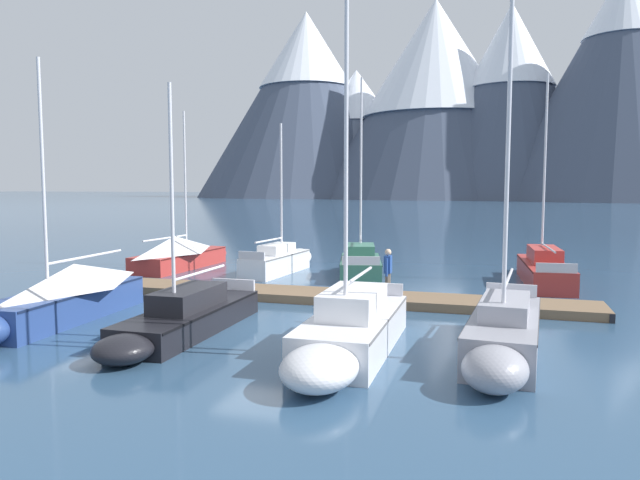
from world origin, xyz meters
name	(u,v)px	position (x,y,z in m)	size (l,w,h in m)	color
ground_plane	(262,323)	(0.00, 0.00, 0.00)	(700.00, 700.00, 0.00)	#2D4C6B
mountain_west_summit	(306,102)	(-65.08, 199.75, 36.01)	(82.78, 82.78, 69.18)	#424C60
mountain_central_massif	(356,132)	(-45.57, 199.44, 24.23)	(64.35, 64.35, 46.56)	slate
mountain_shoulder_ridge	(435,92)	(-16.09, 190.89, 35.95)	(79.61, 79.61, 66.90)	#424C60
mountain_east_summit	(510,98)	(8.31, 184.40, 32.13)	(61.53, 61.53, 61.49)	#424C60
mountain_rear_spur	(622,81)	(38.87, 174.56, 34.04)	(70.20, 70.20, 66.67)	#424C60
dock	(304,295)	(0.00, 4.00, 0.15)	(20.46, 2.34, 0.30)	brown
sailboat_nearest_berth	(181,252)	(-8.59, 9.96, 0.79)	(2.27, 7.10, 7.89)	#B2332D
sailboat_second_berth	(63,295)	(-5.93, -1.53, 0.82)	(2.26, 7.07, 7.80)	navy
sailboat_mid_dock_port	(280,260)	(-3.26, 10.10, 0.59)	(1.79, 6.21, 7.09)	white
sailboat_mid_dock_starboard	(183,318)	(-1.51, -2.01, 0.50)	(1.78, 7.03, 6.83)	black
sailboat_far_berth	(360,263)	(0.73, 9.94, 0.60)	(2.91, 5.91, 9.04)	#336B56
sailboat_outer_slip	(348,331)	(3.38, -2.63, 0.62)	(1.98, 6.98, 9.30)	silver
sailboat_end_of_dock	(503,334)	(6.99, -1.75, 0.61)	(1.94, 6.65, 9.35)	#93939E
sailboat_last_slip	(543,268)	(8.62, 10.61, 0.62)	(2.09, 7.48, 8.89)	#B2332D
person_on_dock	(388,270)	(3.19, 3.58, 1.26)	(0.22, 0.59, 1.69)	brown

